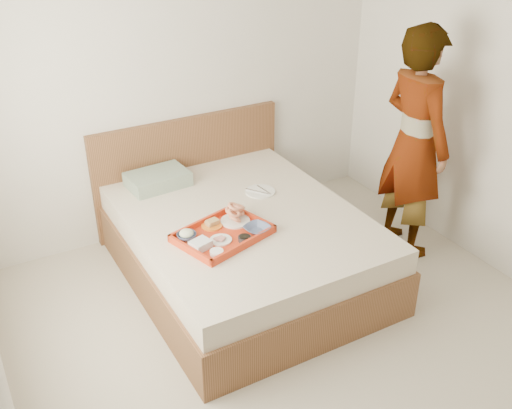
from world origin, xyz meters
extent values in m
cube|color=#BAB19D|center=(0.00, 0.00, 0.00)|extent=(3.50, 4.00, 0.01)
cube|color=silver|center=(0.00, 2.00, 1.30)|extent=(3.50, 0.01, 2.60)
cube|color=brown|center=(0.01, 1.00, 0.27)|extent=(1.65, 2.00, 0.53)
cube|color=brown|center=(0.01, 1.97, 0.47)|extent=(1.65, 0.06, 0.95)
cube|color=gray|center=(-0.35, 1.74, 0.59)|extent=(0.48, 0.35, 0.11)
cube|color=red|center=(-0.25, 0.80, 0.56)|extent=(0.70, 0.59, 0.05)
cylinder|color=white|center=(-0.10, 0.92, 0.55)|extent=(0.26, 0.26, 0.01)
imported|color=#1D2F4E|center=(-0.03, 0.73, 0.57)|extent=(0.21, 0.21, 0.04)
cylinder|color=black|center=(-0.16, 0.67, 0.56)|extent=(0.11, 0.11, 0.03)
cylinder|color=white|center=(-0.30, 0.75, 0.55)|extent=(0.18, 0.18, 0.01)
cylinder|color=orange|center=(-0.27, 0.94, 0.55)|extent=(0.18, 0.18, 0.01)
imported|color=#1D2F4E|center=(-0.49, 0.88, 0.57)|extent=(0.16, 0.16, 0.04)
cube|color=silver|center=(-0.45, 0.73, 0.57)|extent=(0.15, 0.13, 0.05)
cylinder|color=white|center=(-0.39, 0.61, 0.56)|extent=(0.11, 0.11, 0.03)
cylinder|color=white|center=(0.29, 1.25, 0.54)|extent=(0.28, 0.28, 0.01)
imported|color=beige|center=(1.34, 0.75, 0.90)|extent=(0.45, 0.67, 1.80)
camera|label=1|loc=(-1.73, -2.27, 2.65)|focal=41.67mm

